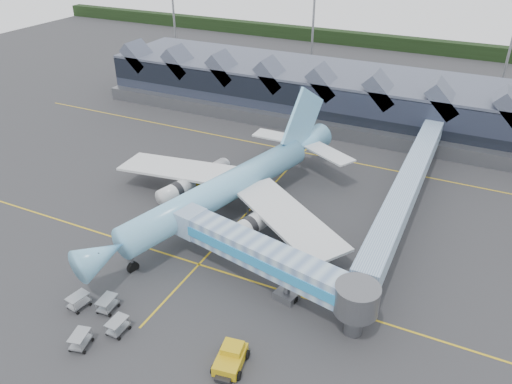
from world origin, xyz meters
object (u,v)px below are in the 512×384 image
at_px(main_airliner, 229,186).
at_px(fuel_truck, 209,175).
at_px(pushback_tug, 231,358).
at_px(jet_bridge, 279,264).

distance_m(main_airliner, fuel_truck, 9.38).
bearing_deg(pushback_tug, main_airliner, 109.36).
height_order(jet_bridge, pushback_tug, jet_bridge).
xyz_separation_m(fuel_truck, pushback_tug, (20.10, -30.02, -0.95)).
height_order(jet_bridge, fuel_truck, jet_bridge).
bearing_deg(main_airliner, fuel_truck, 155.29).
height_order(main_airliner, jet_bridge, main_airliner).
distance_m(jet_bridge, pushback_tug, 11.79).
bearing_deg(jet_bridge, main_airliner, 147.60).
bearing_deg(fuel_truck, jet_bridge, -34.31).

